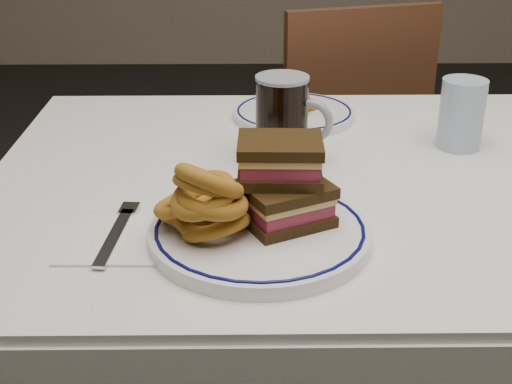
{
  "coord_description": "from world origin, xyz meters",
  "views": [
    {
      "loc": [
        -0.21,
        -1.06,
        1.22
      ],
      "look_at": [
        -0.2,
        -0.21,
        0.82
      ],
      "focal_mm": 50.0,
      "sensor_mm": 36.0,
      "label": 1
    }
  ],
  "objects_px": {
    "chair_far": "(340,145)",
    "beer_mug": "(284,119)",
    "main_plate": "(260,233)",
    "far_plate": "(294,113)",
    "reuben_sandwich": "(283,182)"
  },
  "relations": [
    {
      "from": "main_plate",
      "to": "beer_mug",
      "type": "bearing_deg",
      "value": 81.01
    },
    {
      "from": "main_plate",
      "to": "far_plate",
      "type": "relative_size",
      "value": 1.25
    },
    {
      "from": "main_plate",
      "to": "beer_mug",
      "type": "xyz_separation_m",
      "value": [
        0.04,
        0.28,
        0.06
      ]
    },
    {
      "from": "chair_far",
      "to": "main_plate",
      "type": "relative_size",
      "value": 2.97
    },
    {
      "from": "chair_far",
      "to": "beer_mug",
      "type": "relative_size",
      "value": 6.01
    },
    {
      "from": "beer_mug",
      "to": "far_plate",
      "type": "bearing_deg",
      "value": 81.75
    },
    {
      "from": "beer_mug",
      "to": "far_plate",
      "type": "height_order",
      "value": "beer_mug"
    },
    {
      "from": "chair_far",
      "to": "reuben_sandwich",
      "type": "xyz_separation_m",
      "value": [
        -0.21,
        -1.01,
        0.34
      ]
    },
    {
      "from": "main_plate",
      "to": "far_plate",
      "type": "height_order",
      "value": "main_plate"
    },
    {
      "from": "beer_mug",
      "to": "reuben_sandwich",
      "type": "bearing_deg",
      "value": -92.72
    },
    {
      "from": "main_plate",
      "to": "reuben_sandwich",
      "type": "bearing_deg",
      "value": 31.9
    },
    {
      "from": "chair_far",
      "to": "far_plate",
      "type": "relative_size",
      "value": 3.71
    },
    {
      "from": "beer_mug",
      "to": "far_plate",
      "type": "relative_size",
      "value": 0.62
    },
    {
      "from": "reuben_sandwich",
      "to": "beer_mug",
      "type": "bearing_deg",
      "value": 87.28
    },
    {
      "from": "chair_far",
      "to": "far_plate",
      "type": "height_order",
      "value": "chair_far"
    }
  ]
}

